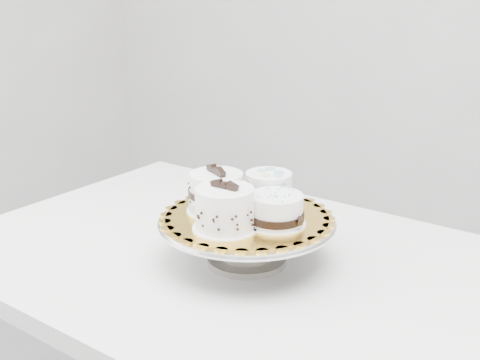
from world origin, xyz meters
The scene contains 7 objects.
table centered at (-0.09, 0.09, 0.66)m, with size 1.21×0.88×0.75m.
cake_stand centered at (-0.06, 0.07, 0.81)m, with size 0.33×0.33×0.09m.
cake_board centered at (-0.06, 0.07, 0.84)m, with size 0.30×0.30×0.00m, color gold.
cake_swirl centered at (-0.07, 0.00, 0.88)m, with size 0.12×0.12×0.09m.
cake_banded centered at (-0.13, 0.07, 0.88)m, with size 0.14×0.14×0.09m.
cake_dots centered at (-0.05, 0.14, 0.88)m, with size 0.11×0.11×0.07m.
cake_ribbon centered at (0.00, 0.06, 0.87)m, with size 0.13×0.13×0.06m.
Camera 1 is at (0.44, -0.84, 1.26)m, focal length 45.00 mm.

